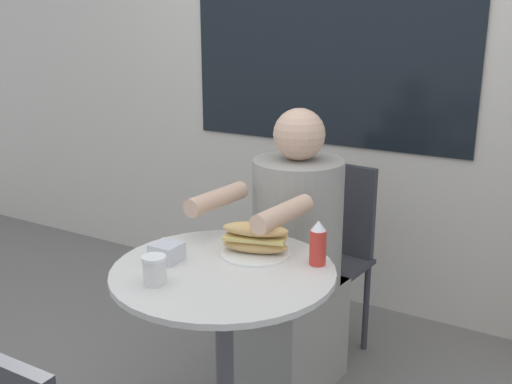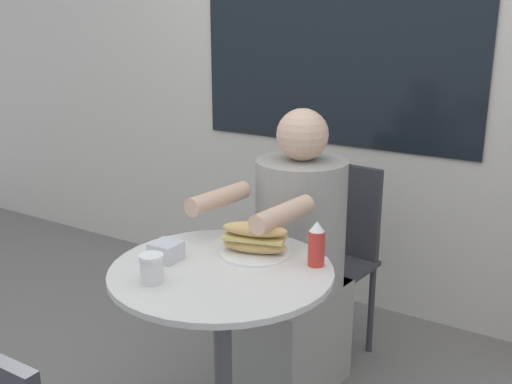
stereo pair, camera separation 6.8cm
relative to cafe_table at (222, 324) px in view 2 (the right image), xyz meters
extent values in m
cube|color=beige|center=(0.00, 1.43, 0.86)|extent=(8.00, 0.08, 2.80)
cube|color=black|center=(-0.28, 1.38, 1.02)|extent=(1.52, 0.01, 1.40)
cylinder|color=beige|center=(0.00, 0.00, 0.19)|extent=(0.71, 0.71, 0.02)
cylinder|color=#515156|center=(0.00, 0.00, -0.17)|extent=(0.06, 0.06, 0.70)
cube|color=#333338|center=(-0.03, 0.81, -0.10)|extent=(0.42, 0.42, 0.02)
cube|color=#333338|center=(-0.01, 0.98, 0.12)|extent=(0.35, 0.07, 0.42)
cylinder|color=#333338|center=(0.12, 0.63, -0.33)|extent=(0.03, 0.03, 0.43)
cylinder|color=#333338|center=(-0.21, 0.66, -0.33)|extent=(0.03, 0.03, 0.43)
cylinder|color=#333338|center=(0.15, 0.96, -0.33)|extent=(0.03, 0.03, 0.43)
cylinder|color=#333338|center=(-0.18, 0.99, -0.33)|extent=(0.03, 0.03, 0.43)
cube|color=gray|center=(-0.04, 0.52, -0.32)|extent=(0.39, 0.49, 0.45)
cylinder|color=gray|center=(-0.03, 0.59, 0.17)|extent=(0.36, 0.36, 0.52)
sphere|color=#D6A889|center=(-0.03, 0.59, 0.53)|extent=(0.20, 0.20, 0.20)
cylinder|color=#D6A889|center=(0.08, 0.25, 0.32)|extent=(0.10, 0.30, 0.07)
cylinder|color=#D6A889|center=(-0.21, 0.28, 0.32)|extent=(0.10, 0.30, 0.07)
cylinder|color=white|center=(0.03, 0.15, 0.20)|extent=(0.23, 0.23, 0.01)
ellipsoid|color=tan|center=(0.03, 0.15, 0.23)|extent=(0.24, 0.14, 0.05)
cube|color=#D6BC66|center=(0.03, 0.15, 0.26)|extent=(0.22, 0.14, 0.01)
ellipsoid|color=tan|center=(0.03, 0.15, 0.29)|extent=(0.24, 0.14, 0.05)
cylinder|color=silver|center=(-0.11, -0.19, 0.24)|extent=(0.07, 0.07, 0.08)
cylinder|color=white|center=(-0.11, -0.19, 0.28)|extent=(0.07, 0.07, 0.01)
cube|color=silver|center=(-0.19, -0.04, 0.23)|extent=(0.09, 0.09, 0.06)
cylinder|color=red|center=(0.24, 0.18, 0.26)|extent=(0.05, 0.05, 0.12)
cone|color=white|center=(0.24, 0.18, 0.33)|extent=(0.05, 0.05, 0.03)
camera|label=1|loc=(0.97, -1.45, 0.97)|focal=42.00mm
camera|label=2|loc=(1.03, -1.42, 0.97)|focal=42.00mm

